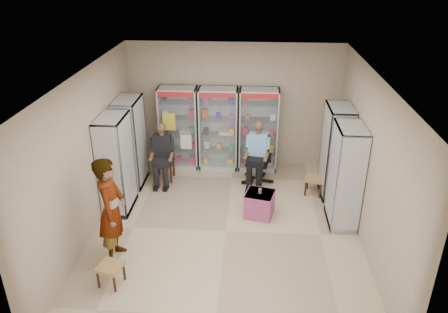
# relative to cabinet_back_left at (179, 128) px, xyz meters

# --- Properties ---
(floor) EXTENTS (6.00, 6.00, 0.00)m
(floor) POSITION_rel_cabinet_back_left_xyz_m (1.30, -2.73, -1.00)
(floor) COLOR tan
(floor) RESTS_ON ground
(room_shell) EXTENTS (5.02, 6.02, 3.01)m
(room_shell) POSITION_rel_cabinet_back_left_xyz_m (1.30, -2.73, 0.97)
(room_shell) COLOR tan
(room_shell) RESTS_ON ground
(cabinet_back_left) EXTENTS (0.90, 0.50, 2.00)m
(cabinet_back_left) POSITION_rel_cabinet_back_left_xyz_m (0.00, 0.00, 0.00)
(cabinet_back_left) COLOR #B5B8BD
(cabinet_back_left) RESTS_ON floor
(cabinet_back_mid) EXTENTS (0.90, 0.50, 2.00)m
(cabinet_back_mid) POSITION_rel_cabinet_back_left_xyz_m (0.95, 0.00, 0.00)
(cabinet_back_mid) COLOR #BABDC2
(cabinet_back_mid) RESTS_ON floor
(cabinet_back_right) EXTENTS (0.90, 0.50, 2.00)m
(cabinet_back_right) POSITION_rel_cabinet_back_left_xyz_m (1.90, 0.00, 0.00)
(cabinet_back_right) COLOR silver
(cabinet_back_right) RESTS_ON floor
(cabinet_right_far) EXTENTS (0.90, 0.50, 2.00)m
(cabinet_right_far) POSITION_rel_cabinet_back_left_xyz_m (3.53, -1.13, 0.00)
(cabinet_right_far) COLOR #A2A4A9
(cabinet_right_far) RESTS_ON floor
(cabinet_right_near) EXTENTS (0.90, 0.50, 2.00)m
(cabinet_right_near) POSITION_rel_cabinet_back_left_xyz_m (3.53, -2.23, 0.00)
(cabinet_right_near) COLOR #B5B8BD
(cabinet_right_near) RESTS_ON floor
(cabinet_left_far) EXTENTS (0.90, 0.50, 2.00)m
(cabinet_left_far) POSITION_rel_cabinet_back_left_xyz_m (-0.93, -0.93, 0.00)
(cabinet_left_far) COLOR silver
(cabinet_left_far) RESTS_ON floor
(cabinet_left_near) EXTENTS (0.90, 0.50, 2.00)m
(cabinet_left_near) POSITION_rel_cabinet_back_left_xyz_m (-0.93, -2.03, 0.00)
(cabinet_left_near) COLOR silver
(cabinet_left_near) RESTS_ON floor
(wooden_chair) EXTENTS (0.42, 0.42, 0.94)m
(wooden_chair) POSITION_rel_cabinet_back_left_xyz_m (-0.25, -0.73, -0.53)
(wooden_chair) COLOR #2F2112
(wooden_chair) RESTS_ON floor
(seated_customer) EXTENTS (0.44, 0.60, 1.34)m
(seated_customer) POSITION_rel_cabinet_back_left_xyz_m (-0.25, -0.78, -0.33)
(seated_customer) COLOR black
(seated_customer) RESTS_ON floor
(office_chair) EXTENTS (0.71, 0.71, 1.11)m
(office_chair) POSITION_rel_cabinet_back_left_xyz_m (1.89, -0.71, -0.44)
(office_chair) COLOR black
(office_chair) RESTS_ON floor
(seated_shopkeeper) EXTENTS (0.58, 0.72, 1.42)m
(seated_shopkeeper) POSITION_rel_cabinet_back_left_xyz_m (1.89, -0.76, -0.29)
(seated_shopkeeper) COLOR #649DC5
(seated_shopkeeper) RESTS_ON floor
(pink_trunk) EXTENTS (0.63, 0.62, 0.51)m
(pink_trunk) POSITION_rel_cabinet_back_left_xyz_m (1.94, -2.13, -0.75)
(pink_trunk) COLOR #BC4B91
(pink_trunk) RESTS_ON floor
(tea_glass) EXTENTS (0.07, 0.07, 0.10)m
(tea_glass) POSITION_rel_cabinet_back_left_xyz_m (1.94, -2.13, -0.44)
(tea_glass) COLOR #522507
(tea_glass) RESTS_ON pink_trunk
(woven_stool_a) EXTENTS (0.47, 0.47, 0.39)m
(woven_stool_a) POSITION_rel_cabinet_back_left_xyz_m (3.13, -1.16, -0.80)
(woven_stool_a) COLOR #B27B4B
(woven_stool_a) RESTS_ON floor
(woven_stool_b) EXTENTS (0.45, 0.45, 0.36)m
(woven_stool_b) POSITION_rel_cabinet_back_left_xyz_m (-0.43, -4.30, -0.82)
(woven_stool_b) COLOR #B0744A
(woven_stool_b) RESTS_ON floor
(standing_man) EXTENTS (0.51, 0.73, 1.90)m
(standing_man) POSITION_rel_cabinet_back_left_xyz_m (-0.54, -3.62, -0.05)
(standing_man) COLOR gray
(standing_man) RESTS_ON floor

